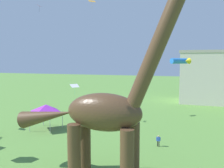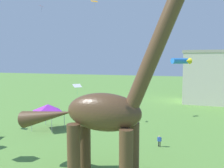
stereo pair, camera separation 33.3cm
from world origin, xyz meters
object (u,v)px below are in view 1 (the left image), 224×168
dinosaur_sculpture (103,112)px  kite_mid_center (92,1)px  kite_mid_right (75,86)px  person_watching_child (158,140)px  kite_far_right (39,6)px  kite_mid_left (181,61)px  festival_canopy_tent (46,108)px

dinosaur_sculpture → kite_mid_center: bearing=130.0°
dinosaur_sculpture → kite_mid_right: size_ratio=6.96×
kite_mid_center → kite_mid_right: (-4.80, 3.72, -12.35)m
person_watching_child → kite_far_right: 21.58m
person_watching_child → kite_mid_left: size_ratio=0.62×
person_watching_child → kite_far_right: (-15.61, 4.10, 14.33)m
person_watching_child → kite_far_right: kite_far_right is taller
dinosaur_sculpture → kite_mid_center: size_ratio=10.19×
kite_far_right → kite_mid_right: 14.08m
festival_canopy_tent → kite_mid_right: (-2.10, 11.40, 1.45)m
kite_far_right → kite_mid_right: bearing=88.5°
person_watching_child → kite_mid_right: 20.35m
person_watching_child → festival_canopy_tent: size_ratio=0.34×
dinosaur_sculpture → festival_canopy_tent: bearing=154.8°
kite_far_right → kite_mid_left: (17.49, -5.48, -6.90)m
kite_mid_right → kite_mid_left: bearing=-39.6°
festival_canopy_tent → kite_mid_right: size_ratio=1.71×
dinosaur_sculpture → kite_mid_right: (-12.51, 20.19, -0.64)m
kite_far_right → kite_mid_left: bearing=-17.4°
kite_mid_center → festival_canopy_tent: bearing=-109.3°
kite_mid_right → kite_far_right: bearing=-91.5°
kite_mid_left → kite_mid_center: size_ratio=1.37×
person_watching_child → kite_far_right: bearing=-81.1°
kite_mid_left → kite_mid_right: kite_mid_left is taller
dinosaur_sculpture → kite_mid_left: size_ratio=7.46×
dinosaur_sculpture → person_watching_child: size_ratio=11.95×
kite_far_right → kite_mid_right: (0.24, 8.82, -10.98)m
kite_far_right → kite_mid_left: 19.59m
kite_mid_left → kite_far_right: bearing=162.6°
kite_mid_center → kite_mid_left: bearing=-40.3°
kite_mid_right → person_watching_child: bearing=-40.0°
festival_canopy_tent → kite_mid_left: bearing=-10.8°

